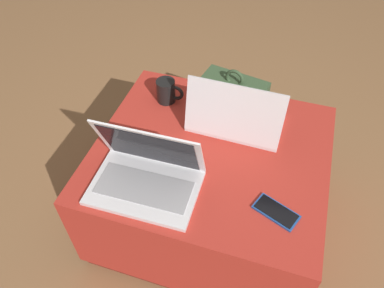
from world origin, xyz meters
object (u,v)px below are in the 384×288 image
at_px(backpack, 232,113).
at_px(laptop_near, 147,174).
at_px(coffee_mug, 167,91).
at_px(laptop_far, 236,118).
at_px(cell_phone, 276,212).

bearing_deg(backpack, laptop_near, 89.36).
distance_m(laptop_near, coffee_mug, 0.45).
height_order(laptop_near, laptop_far, laptop_near).
relative_size(laptop_near, cell_phone, 2.28).
relative_size(laptop_near, laptop_far, 1.01).
bearing_deg(backpack, cell_phone, 123.31).
bearing_deg(laptop_far, cell_phone, 123.43).
distance_m(laptop_far, coffee_mug, 0.32).
xyz_separation_m(laptop_near, laptop_far, (0.23, 0.37, -0.00)).
distance_m(laptop_near, laptop_far, 0.43).
distance_m(cell_phone, coffee_mug, 0.69).
distance_m(laptop_near, backpack, 0.82).
height_order(cell_phone, coffee_mug, coffee_mug).
xyz_separation_m(laptop_far, cell_phone, (0.22, -0.35, -0.05)).
xyz_separation_m(backpack, coffee_mug, (-0.24, -0.30, 0.32)).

